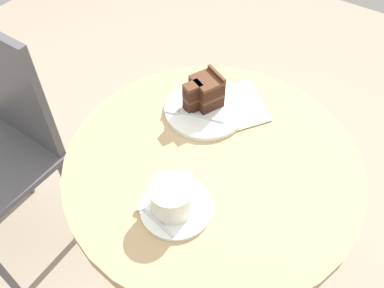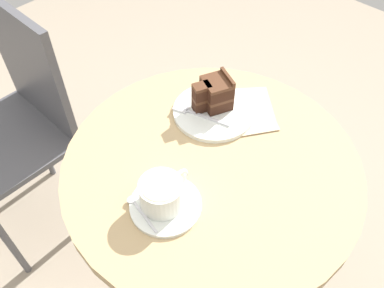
% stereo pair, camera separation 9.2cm
% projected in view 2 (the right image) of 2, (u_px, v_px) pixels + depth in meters
% --- Properties ---
extents(ground_plane, '(4.40, 4.40, 0.01)m').
position_uv_depth(ground_plane, '(204.00, 286.00, 1.49)').
color(ground_plane, gray).
rests_on(ground_plane, ground).
extents(cafe_table, '(0.70, 0.70, 0.73)m').
position_uv_depth(cafe_table, '(210.00, 194.00, 1.04)').
color(cafe_table, tan).
rests_on(cafe_table, ground).
extents(saucer, '(0.15, 0.15, 0.01)m').
position_uv_depth(saucer, '(166.00, 205.00, 0.86)').
color(saucer, silver).
rests_on(saucer, cafe_table).
extents(coffee_cup, '(0.12, 0.09, 0.07)m').
position_uv_depth(coffee_cup, '(162.00, 193.00, 0.83)').
color(coffee_cup, silver).
rests_on(coffee_cup, saucer).
extents(teaspoon, '(0.03, 0.10, 0.00)m').
position_uv_depth(teaspoon, '(138.00, 208.00, 0.85)').
color(teaspoon, silver).
rests_on(teaspoon, saucer).
extents(cake_plate, '(0.21, 0.21, 0.01)m').
position_uv_depth(cake_plate, '(214.00, 111.00, 1.04)').
color(cake_plate, silver).
rests_on(cake_plate, cafe_table).
extents(cake_slice, '(0.11, 0.09, 0.09)m').
position_uv_depth(cake_slice, '(214.00, 94.00, 1.02)').
color(cake_slice, '#381E14').
rests_on(cake_slice, cake_plate).
extents(fork, '(0.06, 0.15, 0.00)m').
position_uv_depth(fork, '(194.00, 113.00, 1.02)').
color(fork, silver).
rests_on(fork, cake_plate).
extents(napkin, '(0.23, 0.23, 0.00)m').
position_uv_depth(napkin, '(242.00, 111.00, 1.05)').
color(napkin, beige).
rests_on(napkin, cafe_table).
extents(cafe_chair, '(0.38, 0.38, 0.88)m').
position_uv_depth(cafe_chair, '(18.00, 116.00, 1.32)').
color(cafe_chair, '#4C4C51').
rests_on(cafe_chair, ground).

